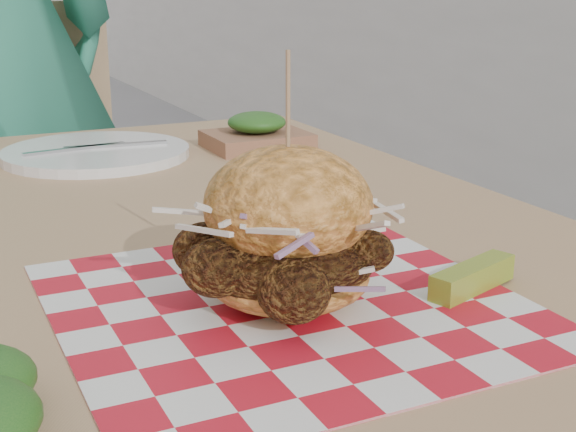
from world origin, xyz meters
name	(u,v)px	position (x,y,z in m)	size (l,w,h in m)	color
patio_table	(179,296)	(0.29, 0.29, 0.67)	(0.80, 1.20, 0.75)	tan
patio_chair	(30,183)	(0.28, 1.36, 0.55)	(0.47, 0.48, 0.95)	tan
paper_liner	(288,304)	(0.30, 0.05, 0.75)	(0.36, 0.36, 0.00)	red
sandwich	(288,237)	(0.30, 0.05, 0.81)	(0.18, 0.18, 0.20)	#EF9843
pickle_spear	(473,277)	(0.46, 0.01, 0.76)	(0.10, 0.02, 0.02)	olive
place_setting	(96,153)	(0.29, 0.66, 0.76)	(0.27, 0.27, 0.02)	white
kraft_tray	(257,133)	(0.53, 0.63, 0.77)	(0.15, 0.12, 0.06)	#8D5A40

